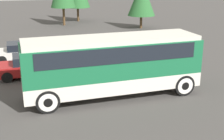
# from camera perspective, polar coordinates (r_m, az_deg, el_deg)

# --- Properties ---
(ground_plane) EXTENTS (120.00, 120.00, 0.00)m
(ground_plane) POSITION_cam_1_polar(r_m,az_deg,el_deg) (16.91, 0.00, -4.67)
(ground_plane) COLOR #423F3D
(tour_bus) EXTENTS (9.26, 2.58, 3.21)m
(tour_bus) POSITION_cam_1_polar(r_m,az_deg,el_deg) (16.30, 0.32, 1.68)
(tour_bus) COLOR silver
(tour_bus) RESTS_ON ground_plane
(parked_car_near) EXTENTS (4.44, 1.88, 1.35)m
(parked_car_near) POSITION_cam_1_polar(r_m,az_deg,el_deg) (23.12, -0.93, 3.30)
(parked_car_near) COLOR #7A6B5B
(parked_car_near) RESTS_ON ground_plane
(parked_car_mid) EXTENTS (4.37, 1.98, 1.35)m
(parked_car_mid) POSITION_cam_1_polar(r_m,az_deg,el_deg) (24.32, -15.60, 3.35)
(parked_car_mid) COLOR silver
(parked_car_mid) RESTS_ON ground_plane
(parked_car_far) EXTENTS (4.35, 1.95, 1.40)m
(parked_car_far) POSITION_cam_1_polar(r_m,az_deg,el_deg) (20.45, -14.08, 0.87)
(parked_car_far) COLOR maroon
(parked_car_far) RESTS_ON ground_plane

